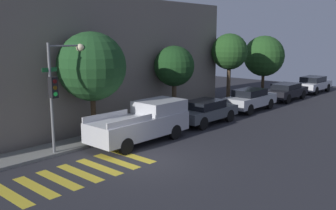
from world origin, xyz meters
TOP-DOWN VIEW (x-y plane):
  - ground_plane at (0.00, 0.00)m, footprint 60.00×60.00m
  - sidewalk at (0.00, 4.06)m, footprint 26.00×1.73m
  - building_row at (0.00, 8.33)m, footprint 26.00×6.00m
  - crosswalk at (-2.53, 0.80)m, footprint 5.94×2.60m
  - traffic_light_pole at (-1.61, 3.37)m, footprint 2.12×0.56m
  - pickup_truck at (2.19, 2.10)m, footprint 5.38×2.01m
  - sedan_near_corner at (7.37, 2.10)m, footprint 4.39×1.86m
  - sedan_middle at (12.67, 2.10)m, footprint 4.63×1.76m
  - sedan_far_end at (18.48, 2.10)m, footprint 4.63×1.80m
  - sedan_tail_of_row at (24.19, 2.10)m, footprint 4.69×1.86m
  - tree_near_corner at (0.76, 4.22)m, footprint 3.41×3.41m
  - tree_midblock at (6.96, 4.22)m, footprint 2.50×2.50m
  - tree_far_end at (13.12, 4.22)m, footprint 2.64×2.64m
  - tree_behind_truck at (18.44, 4.22)m, footprint 3.39×3.39m

SIDE VIEW (x-z plane):
  - ground_plane at x=0.00m, z-range 0.00..0.00m
  - crosswalk at x=-2.53m, z-range 0.00..0.00m
  - sidewalk at x=0.00m, z-range 0.00..0.14m
  - sedan_far_end at x=18.48m, z-range 0.07..1.46m
  - sedan_near_corner at x=7.37m, z-range 0.06..1.49m
  - sedan_tail_of_row at x=24.19m, z-range 0.06..1.56m
  - sedan_middle at x=12.67m, z-range 0.06..1.60m
  - pickup_truck at x=2.19m, z-range 0.02..1.96m
  - traffic_light_pole at x=-1.61m, z-range 0.85..5.77m
  - tree_midblock at x=6.96m, z-range 1.03..5.65m
  - tree_behind_truck at x=18.44m, z-range 0.90..6.12m
  - building_row at x=0.00m, z-range 0.00..7.37m
  - tree_near_corner at x=0.76m, z-range 1.00..6.43m
  - tree_far_end at x=13.12m, z-range 1.34..6.72m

